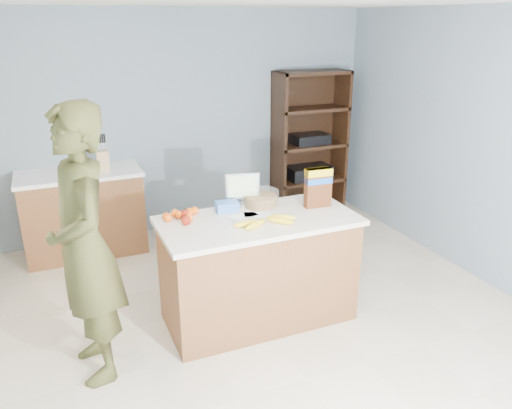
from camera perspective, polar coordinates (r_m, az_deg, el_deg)
name	(u,v)px	position (r m, az deg, el deg)	size (l,w,h in m)	color
floor	(273,336)	(4.11, 1.97, -14.80)	(4.50, 5.00, 0.02)	beige
walls	(276,131)	(3.43, 2.30, 8.36)	(4.52, 5.02, 2.51)	gray
counter_peninsula	(258,273)	(4.12, 0.27, -7.86)	(1.56, 0.76, 0.90)	brown
back_cabinet	(84,212)	(5.58, -19.09, -0.87)	(1.24, 0.62, 0.90)	brown
shelving_unit	(308,147)	(6.34, 5.92, 6.55)	(0.90, 0.40, 1.80)	black
person	(84,247)	(3.48, -19.02, -4.66)	(0.70, 0.46, 1.92)	#3C3C1B
knife_block	(103,160)	(5.35, -17.11, 4.85)	(0.12, 0.10, 0.31)	tan
envelopes	(251,215)	(3.98, -0.59, -1.19)	(0.35, 0.17, 0.00)	white
bananas	(266,222)	(3.79, 1.19, -1.96)	(0.51, 0.22, 0.05)	yellow
apples	(186,217)	(3.88, -8.06, -1.46)	(0.10, 0.20, 0.07)	maroon
oranges	(181,215)	(3.95, -8.53, -1.15)	(0.30, 0.21, 0.06)	#EA5B0E
blue_carton	(227,207)	(4.06, -3.34, -0.23)	(0.18, 0.12, 0.08)	blue
salad_bowl	(261,199)	(4.17, 0.56, 0.61)	(0.30, 0.30, 0.13)	#267219
tv	(242,187)	(4.14, -1.56, 1.98)	(0.28, 0.12, 0.28)	silver
cereal_box	(318,185)	(4.14, 7.11, 2.26)	(0.22, 0.09, 0.33)	#592B14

